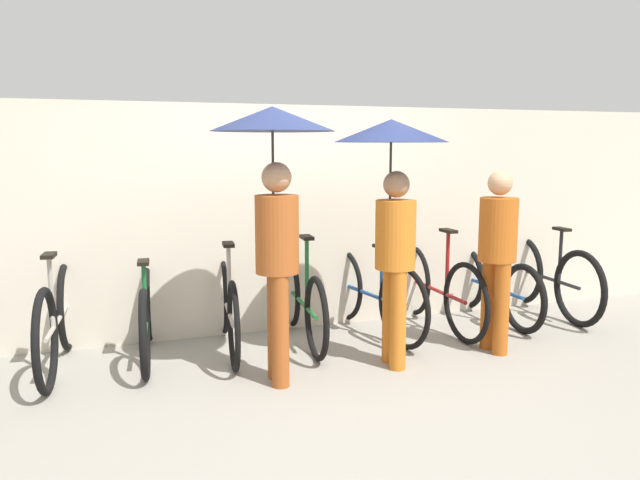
{
  "coord_description": "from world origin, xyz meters",
  "views": [
    {
      "loc": [
        -1.67,
        -3.97,
        1.76
      ],
      "look_at": [
        0.0,
        0.79,
        1.0
      ],
      "focal_mm": 35.0,
      "sensor_mm": 36.0,
      "label": 1
    }
  ],
  "objects": [
    {
      "name": "parked_bicycle_5",
      "position": [
        0.68,
        1.3,
        0.39
      ],
      "size": [
        0.46,
        1.79,
        1.0
      ],
      "rotation": [
        0.0,
        0.0,
        1.72
      ],
      "color": "black",
      "rests_on": "ground"
    },
    {
      "name": "parked_bicycle_3",
      "position": [
        -0.68,
        1.26,
        0.38
      ],
      "size": [
        0.44,
        1.76,
        1.03
      ],
      "rotation": [
        0.0,
        0.0,
        1.46
      ],
      "color": "black",
      "rests_on": "ground"
    },
    {
      "name": "pedestrian_center",
      "position": [
        0.51,
        0.5,
        1.51
      ],
      "size": [
        0.91,
        0.91,
        1.97
      ],
      "rotation": [
        0.0,
        0.0,
        -0.1
      ],
      "color": "#C66B1E",
      "rests_on": "ground"
    },
    {
      "name": "parked_bicycle_2",
      "position": [
        -1.37,
        1.27,
        0.36
      ],
      "size": [
        0.44,
        1.68,
        1.0
      ],
      "rotation": [
        0.0,
        0.0,
        1.47
      ],
      "color": "black",
      "rests_on": "ground"
    },
    {
      "name": "back_wall",
      "position": [
        0.0,
        1.74,
        1.07
      ],
      "size": [
        13.47,
        0.12,
        2.14
      ],
      "color": "beige",
      "rests_on": "ground"
    },
    {
      "name": "pedestrian_leading",
      "position": [
        -0.47,
        0.46,
        1.57
      ],
      "size": [
        0.92,
        0.92,
        2.05
      ],
      "rotation": [
        0.0,
        0.0,
        -0.09
      ],
      "color": "#9E4C1E",
      "rests_on": "ground"
    },
    {
      "name": "parked_bicycle_7",
      "position": [
        2.05,
        1.31,
        0.35
      ],
      "size": [
        0.44,
        1.67,
        1.06
      ],
      "rotation": [
        0.0,
        0.0,
        1.55
      ],
      "color": "black",
      "rests_on": "ground"
    },
    {
      "name": "parked_bicycle_1",
      "position": [
        -2.05,
        1.24,
        0.4
      ],
      "size": [
        0.44,
        1.78,
        1.08
      ],
      "rotation": [
        0.0,
        0.0,
        1.47
      ],
      "color": "black",
      "rests_on": "ground"
    },
    {
      "name": "parked_bicycle_6",
      "position": [
        1.37,
        1.25,
        0.39
      ],
      "size": [
        0.44,
        1.78,
        1.03
      ],
      "rotation": [
        0.0,
        0.0,
        1.56
      ],
      "color": "black",
      "rests_on": "ground"
    },
    {
      "name": "parked_bicycle_8",
      "position": [
        2.73,
        1.3,
        0.39
      ],
      "size": [
        0.44,
        1.75,
        1.03
      ],
      "rotation": [
        0.0,
        0.0,
        1.5
      ],
      "color": "black",
      "rests_on": "ground"
    },
    {
      "name": "ground_plane",
      "position": [
        0.0,
        0.0,
        0.0
      ],
      "size": [
        30.0,
        30.0,
        0.0
      ],
      "primitive_type": "plane",
      "color": "gray"
    },
    {
      "name": "pedestrian_trailing",
      "position": [
        1.47,
        0.45,
        0.9
      ],
      "size": [
        0.32,
        0.32,
        1.56
      ],
      "rotation": [
        0.0,
        0.0,
        0.02
      ],
      "color": "#B25619",
      "rests_on": "ground"
    },
    {
      "name": "parked_bicycle_4",
      "position": [
        0.0,
        1.28,
        0.37
      ],
      "size": [
        0.44,
        1.74,
        1.11
      ],
      "rotation": [
        0.0,
        0.0,
        1.48
      ],
      "color": "black",
      "rests_on": "ground"
    }
  ]
}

